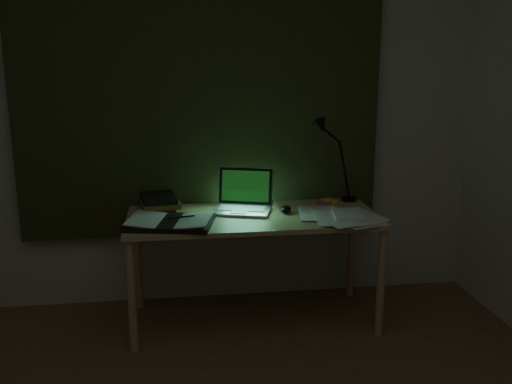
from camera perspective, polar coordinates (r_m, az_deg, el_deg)
wall_back at (r=3.53m, az=-5.60°, el=8.61°), size 3.50×0.00×2.50m
curtain at (r=3.48m, az=-5.65°, el=11.84°), size 2.20×0.06×2.00m
desk at (r=3.38m, az=-0.28°, el=-7.68°), size 1.43×0.63×0.65m
laptop at (r=3.31m, az=-1.49°, el=-0.01°), size 0.43×0.46×0.24m
open_textbook at (r=3.11m, az=-8.59°, el=-2.94°), size 0.51×0.41×0.04m
book_stack at (r=3.39m, az=-9.65°, el=-1.05°), size 0.25×0.29×0.10m
loose_papers at (r=3.27m, az=8.14°, el=-2.29°), size 0.48×0.50×0.02m
mouse at (r=3.33m, az=2.97°, el=-1.71°), size 0.09×0.11×0.04m
sticky_yellow at (r=3.58m, az=7.27°, el=-0.90°), size 0.10×0.10×0.02m
sticky_pink at (r=3.53m, az=6.83°, el=-1.09°), size 0.08×0.08×0.02m
desk_lamp at (r=3.59m, az=9.45°, el=3.19°), size 0.39×0.32×0.52m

